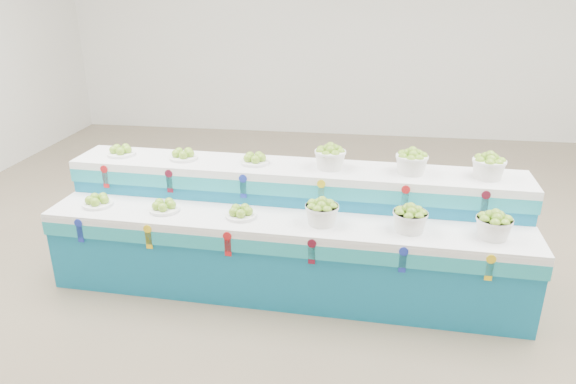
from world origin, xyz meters
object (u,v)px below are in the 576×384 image
at_px(plate_upper_mid, 183,154).
at_px(display_stand, 288,230).
at_px(basket_lower_left, 322,212).
at_px(basket_upper_right, 489,166).

bearing_deg(plate_upper_mid, display_stand, -16.31).
height_order(display_stand, basket_lower_left, display_stand).
distance_m(basket_lower_left, basket_upper_right, 1.44).
relative_size(plate_upper_mid, basket_upper_right, 0.97).
bearing_deg(plate_upper_mid, basket_lower_left, -22.97).
bearing_deg(basket_lower_left, basket_upper_right, 18.45).
xyz_separation_m(basket_lower_left, basket_upper_right, (1.33, 0.45, 0.30)).
height_order(display_stand, basket_upper_right, basket_upper_right).
bearing_deg(display_stand, plate_upper_mid, 166.21).
distance_m(display_stand, basket_lower_left, 0.52).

